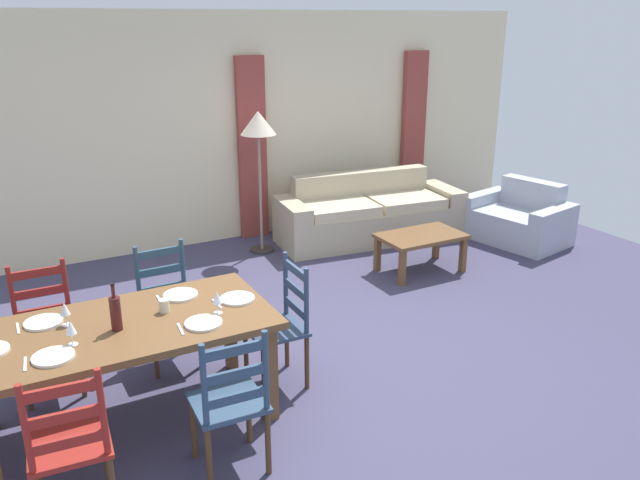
{
  "coord_description": "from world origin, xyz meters",
  "views": [
    {
      "loc": [
        -2.11,
        -3.95,
        2.6
      ],
      "look_at": [
        0.41,
        0.72,
        0.75
      ],
      "focal_mm": 35.72,
      "sensor_mm": 36.0,
      "label": 1
    }
  ],
  "objects_px": {
    "dining_table": "(125,336)",
    "couch": "(368,215)",
    "dining_chair_near_right": "(231,403)",
    "wine_glass_far_left": "(65,310)",
    "dining_chair_far_right": "(167,305)",
    "dining_chair_head_east": "(282,324)",
    "wine_glass_near_left": "(71,328)",
    "dining_chair_far_left": "(46,330)",
    "wine_glass_near_right": "(217,298)",
    "armchair_upholstered": "(520,220)",
    "coffee_table": "(421,240)",
    "coffee_cup_primary": "(164,306)",
    "standing_lamp": "(258,132)",
    "wine_bottle": "(116,312)",
    "dining_chair_near_left": "(69,446)"
  },
  "relations": [
    {
      "from": "dining_table",
      "to": "couch",
      "type": "relative_size",
      "value": 0.81
    },
    {
      "from": "dining_chair_near_right",
      "to": "wine_glass_far_left",
      "type": "bearing_deg",
      "value": 129.05
    },
    {
      "from": "dining_chair_far_right",
      "to": "dining_chair_head_east",
      "type": "xyz_separation_m",
      "value": [
        0.65,
        -0.71,
        0.0
      ]
    },
    {
      "from": "wine_glass_near_left",
      "to": "dining_chair_far_left",
      "type": "bearing_deg",
      "value": 96.04
    },
    {
      "from": "dining_chair_far_right",
      "to": "wine_glass_near_left",
      "type": "relative_size",
      "value": 5.96
    },
    {
      "from": "wine_glass_near_right",
      "to": "dining_chair_far_left",
      "type": "bearing_deg",
      "value": 139.04
    },
    {
      "from": "armchair_upholstered",
      "to": "coffee_table",
      "type": "bearing_deg",
      "value": -171.26
    },
    {
      "from": "dining_chair_near_right",
      "to": "coffee_cup_primary",
      "type": "relative_size",
      "value": 10.67
    },
    {
      "from": "armchair_upholstered",
      "to": "standing_lamp",
      "type": "distance_m",
      "value": 3.38
    },
    {
      "from": "dining_chair_near_right",
      "to": "wine_bottle",
      "type": "bearing_deg",
      "value": 123.76
    },
    {
      "from": "dining_chair_near_right",
      "to": "coffee_table",
      "type": "xyz_separation_m",
      "value": [
        2.95,
        2.08,
        -0.12
      ]
    },
    {
      "from": "dining_chair_head_east",
      "to": "wine_glass_near_left",
      "type": "relative_size",
      "value": 5.96
    },
    {
      "from": "wine_glass_near_right",
      "to": "coffee_cup_primary",
      "type": "xyz_separation_m",
      "value": [
        -0.31,
        0.19,
        -0.07
      ]
    },
    {
      "from": "wine_glass_near_right",
      "to": "coffee_cup_primary",
      "type": "relative_size",
      "value": 1.79
    },
    {
      "from": "dining_table",
      "to": "dining_chair_far_right",
      "type": "relative_size",
      "value": 1.98
    },
    {
      "from": "dining_chair_far_left",
      "to": "wine_glass_near_right",
      "type": "distance_m",
      "value": 1.38
    },
    {
      "from": "dining_chair_near_left",
      "to": "dining_chair_head_east",
      "type": "height_order",
      "value": "same"
    },
    {
      "from": "dining_chair_near_left",
      "to": "standing_lamp",
      "type": "distance_m",
      "value": 4.42
    },
    {
      "from": "dining_chair_near_left",
      "to": "couch",
      "type": "relative_size",
      "value": 0.41
    },
    {
      "from": "dining_chair_near_right",
      "to": "coffee_table",
      "type": "distance_m",
      "value": 3.62
    },
    {
      "from": "coffee_table",
      "to": "dining_chair_head_east",
      "type": "bearing_deg",
      "value": -150.02
    },
    {
      "from": "dining_chair_far_left",
      "to": "coffee_cup_primary",
      "type": "xyz_separation_m",
      "value": [
        0.7,
        -0.68,
        0.32
      ]
    },
    {
      "from": "wine_bottle",
      "to": "dining_chair_near_left",
      "type": "bearing_deg",
      "value": -121.47
    },
    {
      "from": "dining_chair_head_east",
      "to": "coffee_cup_primary",
      "type": "height_order",
      "value": "dining_chair_head_east"
    },
    {
      "from": "standing_lamp",
      "to": "dining_chair_near_left",
      "type": "bearing_deg",
      "value": -126.85
    },
    {
      "from": "dining_chair_near_right",
      "to": "armchair_upholstered",
      "type": "xyz_separation_m",
      "value": [
        4.67,
        2.35,
        -0.23
      ]
    },
    {
      "from": "dining_chair_near_right",
      "to": "couch",
      "type": "xyz_separation_m",
      "value": [
        3.06,
        3.3,
        -0.19
      ]
    },
    {
      "from": "dining_chair_head_east",
      "to": "wine_glass_far_left",
      "type": "xyz_separation_m",
      "value": [
        -1.44,
        0.14,
        0.38
      ]
    },
    {
      "from": "dining_chair_head_east",
      "to": "wine_glass_far_left",
      "type": "height_order",
      "value": "dining_chair_head_east"
    },
    {
      "from": "dining_chair_far_right",
      "to": "armchair_upholstered",
      "type": "distance_m",
      "value": 4.71
    },
    {
      "from": "wine_bottle",
      "to": "armchair_upholstered",
      "type": "bearing_deg",
      "value": 17.68
    },
    {
      "from": "dining_chair_near_left",
      "to": "wine_bottle",
      "type": "bearing_deg",
      "value": 58.53
    },
    {
      "from": "coffee_table",
      "to": "armchair_upholstered",
      "type": "distance_m",
      "value": 1.74
    },
    {
      "from": "dining_chair_near_right",
      "to": "wine_glass_near_left",
      "type": "relative_size",
      "value": 5.96
    },
    {
      "from": "dining_chair_near_right",
      "to": "couch",
      "type": "height_order",
      "value": "dining_chair_near_right"
    },
    {
      "from": "wine_glass_far_left",
      "to": "standing_lamp",
      "type": "bearing_deg",
      "value": 46.36
    },
    {
      "from": "dining_table",
      "to": "coffee_cup_primary",
      "type": "bearing_deg",
      "value": 9.99
    },
    {
      "from": "dining_chair_near_right",
      "to": "standing_lamp",
      "type": "distance_m",
      "value": 3.99
    },
    {
      "from": "dining_chair_near_left",
      "to": "wine_glass_near_left",
      "type": "relative_size",
      "value": 5.96
    },
    {
      "from": "dining_table",
      "to": "dining_chair_far_right",
      "type": "bearing_deg",
      "value": 57.25
    },
    {
      "from": "wine_bottle",
      "to": "coffee_table",
      "type": "relative_size",
      "value": 0.35
    },
    {
      "from": "dining_table",
      "to": "coffee_table",
      "type": "relative_size",
      "value": 2.11
    },
    {
      "from": "dining_chair_head_east",
      "to": "dining_chair_near_right",
      "type": "bearing_deg",
      "value": -131.68
    },
    {
      "from": "dining_table",
      "to": "dining_chair_near_right",
      "type": "height_order",
      "value": "dining_chair_near_right"
    },
    {
      "from": "wine_glass_far_left",
      "to": "standing_lamp",
      "type": "relative_size",
      "value": 0.1
    },
    {
      "from": "dining_chair_far_right",
      "to": "wine_glass_far_left",
      "type": "relative_size",
      "value": 5.96
    },
    {
      "from": "wine_glass_near_right",
      "to": "armchair_upholstered",
      "type": "bearing_deg",
      "value": 20.92
    },
    {
      "from": "coffee_table",
      "to": "armchair_upholstered",
      "type": "xyz_separation_m",
      "value": [
        1.71,
        0.26,
        -0.11
      ]
    },
    {
      "from": "wine_glass_near_left",
      "to": "couch",
      "type": "distance_m",
      "value": 4.68
    },
    {
      "from": "dining_table",
      "to": "standing_lamp",
      "type": "xyz_separation_m",
      "value": [
        2.12,
        2.72,
        0.75
      ]
    }
  ]
}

